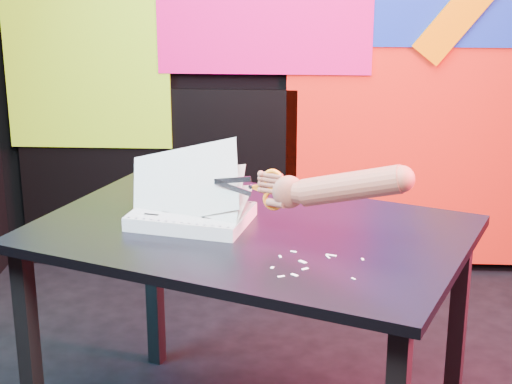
{
  "coord_description": "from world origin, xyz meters",
  "views": [
    {
      "loc": [
        -0.09,
        -2.33,
        1.63
      ],
      "look_at": [
        -0.21,
        -0.0,
        0.87
      ],
      "focal_mm": 60.0,
      "sensor_mm": 36.0,
      "label": 1
    }
  ],
  "objects": [
    {
      "name": "printout_stack",
      "position": [
        -0.41,
        0.06,
        0.78
      ],
      "size": [
        0.38,
        0.32,
        0.26
      ],
      "rotation": [
        0.0,
        0.0,
        -0.22
      ],
      "color": "silver",
      "rests_on": "work_table"
    },
    {
      "name": "room",
      "position": [
        0.0,
        0.0,
        1.35
      ],
      "size": [
        3.01,
        3.01,
        2.71
      ],
      "color": "black",
      "rests_on": "ground"
    },
    {
      "name": "scissors",
      "position": [
        -0.18,
        -0.02,
        0.88
      ],
      "size": [
        0.21,
        0.09,
        0.12
      ],
      "rotation": [
        0.0,
        0.0,
        -0.39
      ],
      "color": "#BDBEC0",
      "rests_on": "printout_stack"
    },
    {
      "name": "work_table",
      "position": [
        -0.23,
        0.02,
        0.66
      ],
      "size": [
        1.46,
        1.23,
        0.75
      ],
      "rotation": [
        0.0,
        0.0,
        -0.38
      ],
      "color": "black",
      "rests_on": "ground"
    },
    {
      "name": "backdrop",
      "position": [
        0.06,
        1.46,
        0.96
      ],
      "size": [
        2.88,
        0.05,
        2.08
      ],
      "color": "red",
      "rests_on": "ground"
    },
    {
      "name": "paper_clippings",
      "position": [
        -0.06,
        -0.24,
        0.75
      ],
      "size": [
        0.25,
        0.19,
        0.0
      ],
      "color": "white",
      "rests_on": "work_table"
    },
    {
      "name": "hand_forearm",
      "position": [
        0.03,
        -0.1,
        0.92
      ],
      "size": [
        0.42,
        0.2,
        0.17
      ],
      "rotation": [
        0.0,
        0.0,
        -0.39
      ],
      "color": "#A45034",
      "rests_on": "work_table"
    }
  ]
}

